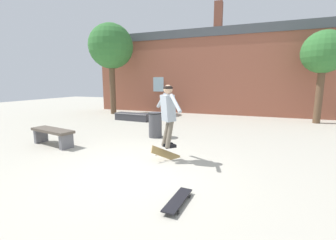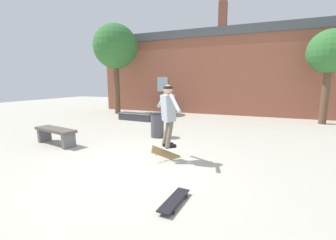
# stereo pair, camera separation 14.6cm
# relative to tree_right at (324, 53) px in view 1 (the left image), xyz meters

# --- Properties ---
(ground_plane) EXTENTS (40.00, 40.00, 0.00)m
(ground_plane) POSITION_rel_tree_right_xyz_m (-5.16, -7.91, -3.14)
(ground_plane) COLOR #B2AD9E
(building_backdrop) EXTENTS (15.77, 0.52, 6.29)m
(building_backdrop) POSITION_rel_tree_right_xyz_m (-5.16, 1.44, -0.57)
(building_backdrop) COLOR #93513D
(building_backdrop) RESTS_ON ground_plane
(tree_right) EXTENTS (1.87, 1.87, 4.14)m
(tree_right) POSITION_rel_tree_right_xyz_m (0.00, 0.00, 0.00)
(tree_right) COLOR brown
(tree_right) RESTS_ON ground_plane
(tree_left) EXTENTS (2.56, 2.56, 5.22)m
(tree_left) POSITION_rel_tree_right_xyz_m (-10.69, -0.51, 0.76)
(tree_left) COLOR brown
(tree_left) RESTS_ON ground_plane
(park_bench) EXTENTS (1.61, 0.76, 0.50)m
(park_bench) POSITION_rel_tree_right_xyz_m (-8.42, -7.10, -2.78)
(park_bench) COLOR brown
(park_bench) RESTS_ON ground_plane
(skate_ledge) EXTENTS (1.84, 0.67, 0.36)m
(skate_ledge) POSITION_rel_tree_right_xyz_m (-8.39, -2.29, -2.96)
(skate_ledge) COLOR #38383D
(skate_ledge) RESTS_ON ground_plane
(trash_bin) EXTENTS (0.49, 0.49, 0.86)m
(trash_bin) POSITION_rel_tree_right_xyz_m (-5.95, -5.09, -2.69)
(trash_bin) COLOR #47474C
(trash_bin) RESTS_ON ground_plane
(skater) EXTENTS (0.94, 0.91, 1.47)m
(skater) POSITION_rel_tree_right_xyz_m (-4.71, -7.18, -1.92)
(skater) COLOR #9EA8B2
(skateboard_flipping) EXTENTS (0.56, 0.67, 0.52)m
(skateboard_flipping) POSITION_rel_tree_right_xyz_m (-4.78, -7.14, -2.99)
(skateboard_flipping) COLOR #AD894C
(skateboard_resting) EXTENTS (0.28, 0.82, 0.08)m
(skateboard_resting) POSITION_rel_tree_right_xyz_m (-3.90, -8.96, -3.07)
(skateboard_resting) COLOR black
(skateboard_resting) RESTS_ON ground_plane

